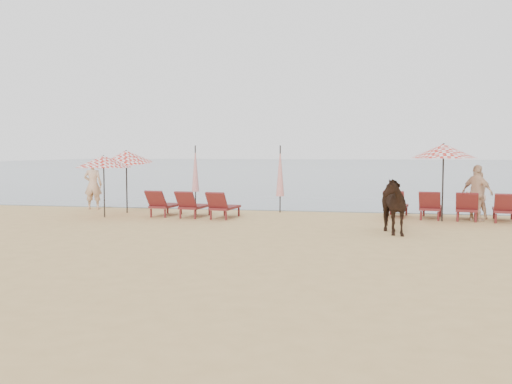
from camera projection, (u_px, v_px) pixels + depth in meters
ground at (211, 258)px, 12.46m from camera, size 120.00×120.00×0.00m
sea at (349, 166)px, 90.68m from camera, size 160.00×140.00×0.06m
lounger_cluster_left at (192, 205)px, 20.07m from camera, size 3.15×2.08×0.65m
lounger_cluster_right at (448, 206)px, 19.36m from camera, size 4.43×2.42×0.67m
umbrella_open_left_a at (104, 162)px, 20.03m from camera, size 1.93×1.93×2.19m
umbrella_open_left_b at (126, 157)px, 21.48m from camera, size 1.93×1.97×2.46m
umbrella_open_right at (444, 151)px, 18.85m from camera, size 2.13×2.13×2.60m
umbrella_closed_left at (195, 169)px, 24.03m from camera, size 0.31×0.31×2.58m
umbrella_closed_right at (280, 171)px, 21.64m from camera, size 0.31×0.31×2.56m
cow at (388, 205)px, 16.15m from camera, size 1.34×2.07×1.61m
beachgoer_left at (93, 185)px, 22.87m from camera, size 0.80×0.60×1.98m
beachgoer_right_a at (477, 195)px, 19.59m from camera, size 0.90×0.76×1.64m
beachgoer_right_b at (477, 193)px, 18.94m from camera, size 1.13×1.08×1.89m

